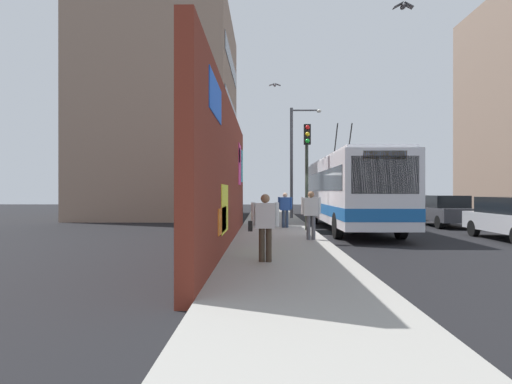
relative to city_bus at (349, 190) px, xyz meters
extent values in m
plane|color=black|center=(-2.29, 1.80, -1.86)|extent=(80.00, 80.00, 0.00)
cube|color=#9E9B93|center=(-2.29, 3.40, -1.78)|extent=(48.00, 3.20, 0.15)
cube|color=maroon|center=(-5.96, 5.15, 0.43)|extent=(14.66, 0.30, 4.58)
cube|color=#33D8E5|center=(-1.76, 4.99, 1.45)|extent=(0.88, 0.02, 0.61)
cube|color=yellow|center=(-8.40, 4.99, -0.53)|extent=(1.79, 0.02, 1.27)
cube|color=#33D8E5|center=(0.30, 4.99, 1.12)|extent=(0.88, 0.02, 1.50)
cube|color=#F2338C|center=(-1.43, 4.99, 1.08)|extent=(1.67, 0.02, 1.73)
cube|color=orange|center=(-9.07, 4.99, -0.78)|extent=(1.93, 0.02, 0.62)
cube|color=blue|center=(-10.50, 4.99, 1.93)|extent=(2.20, 0.02, 0.81)
cube|color=gray|center=(10.10, 11.00, 5.16)|extent=(11.55, 9.47, 14.04)
cube|color=black|center=(10.10, 6.25, 2.54)|extent=(9.82, 0.04, 1.10)
cube|color=black|center=(10.10, 6.25, 5.74)|extent=(9.82, 0.04, 1.10)
cube|color=black|center=(10.10, 6.25, 8.94)|extent=(9.82, 0.04, 1.10)
cube|color=silver|center=(0.01, 0.00, -0.02)|extent=(11.53, 2.60, 2.78)
cube|color=silver|center=(0.01, 0.00, 1.43)|extent=(11.07, 2.40, 0.12)
cube|color=#1959A5|center=(0.01, 0.00, -0.86)|extent=(11.55, 2.62, 0.44)
cube|color=black|center=(-5.74, 0.00, 0.47)|extent=(0.04, 2.21, 1.25)
cube|color=black|center=(0.01, 0.00, 0.40)|extent=(10.61, 2.63, 0.89)
cube|color=orange|center=(-5.73, 0.00, 1.12)|extent=(0.06, 1.43, 0.28)
cylinder|color=black|center=(1.74, -0.35, 2.27)|extent=(1.43, 0.06, 2.00)
cylinder|color=black|center=(1.74, 0.35, 2.27)|extent=(1.43, 0.06, 2.00)
cylinder|color=black|center=(-3.69, -1.18, -1.36)|extent=(1.00, 0.28, 1.00)
cylinder|color=black|center=(-3.69, 1.18, -1.36)|extent=(1.00, 0.28, 1.00)
cylinder|color=black|center=(3.70, -1.18, -1.36)|extent=(1.00, 0.28, 1.00)
cylinder|color=black|center=(3.70, 1.18, -1.36)|extent=(1.00, 0.28, 1.00)
cylinder|color=black|center=(-2.71, -4.37, -1.54)|extent=(0.64, 0.22, 0.64)
cube|color=#38383D|center=(2.05, -5.20, -1.21)|extent=(4.47, 1.83, 0.66)
cube|color=black|center=(2.14, -5.20, -0.58)|extent=(2.68, 1.65, 0.60)
cylinder|color=black|center=(0.58, -6.01, -1.54)|extent=(0.64, 0.22, 0.64)
cylinder|color=black|center=(0.58, -4.39, -1.54)|extent=(0.64, 0.22, 0.64)
cylinder|color=black|center=(3.53, -6.01, -1.54)|extent=(0.64, 0.22, 0.64)
cylinder|color=black|center=(3.53, -4.39, -1.54)|extent=(0.64, 0.22, 0.64)
cube|color=white|center=(8.40, -5.20, -1.21)|extent=(4.77, 1.77, 0.66)
cube|color=black|center=(8.50, -5.20, -0.58)|extent=(2.86, 1.60, 0.60)
cylinder|color=black|center=(6.83, -5.99, -1.54)|extent=(0.64, 0.22, 0.64)
cylinder|color=black|center=(6.83, -4.41, -1.54)|extent=(0.64, 0.22, 0.64)
cylinder|color=black|center=(9.98, -5.99, -1.54)|extent=(0.64, 0.22, 0.64)
cylinder|color=black|center=(9.98, -4.41, -1.54)|extent=(0.64, 0.22, 0.64)
cube|color=#B21E19|center=(14.12, -5.20, -1.21)|extent=(4.61, 1.87, 0.66)
cube|color=black|center=(14.21, -5.20, -0.58)|extent=(2.77, 1.68, 0.60)
cylinder|color=black|center=(12.60, -6.03, -1.54)|extent=(0.64, 0.22, 0.64)
cylinder|color=black|center=(12.60, -4.37, -1.54)|extent=(0.64, 0.22, 0.64)
cylinder|color=black|center=(15.64, -6.03, -1.54)|extent=(0.64, 0.22, 0.64)
cylinder|color=black|center=(15.64, -4.37, -1.54)|extent=(0.64, 0.22, 0.64)
cylinder|color=#3F3326|center=(-9.77, 3.84, -1.32)|extent=(0.14, 0.14, 0.78)
cylinder|color=#3F3326|center=(-9.77, 4.00, -1.32)|extent=(0.14, 0.14, 0.78)
cube|color=silver|center=(-9.77, 3.92, -0.64)|extent=(0.22, 0.46, 0.59)
cylinder|color=silver|center=(-9.77, 3.65, -0.61)|extent=(0.09, 0.09, 0.56)
cylinder|color=silver|center=(-9.77, 4.20, -0.61)|extent=(0.09, 0.09, 0.56)
sphere|color=#936B4C|center=(-9.77, 3.92, -0.24)|extent=(0.21, 0.21, 0.21)
cube|color=black|center=(-9.77, 4.27, -0.88)|extent=(0.14, 0.10, 0.24)
cylinder|color=#2D3F59|center=(-0.47, 2.91, -1.32)|extent=(0.14, 0.14, 0.78)
cylinder|color=#2D3F59|center=(-0.47, 3.07, -1.32)|extent=(0.14, 0.14, 0.78)
cube|color=#264C99|center=(-0.47, 2.99, -0.64)|extent=(0.22, 0.46, 0.59)
cylinder|color=#264C99|center=(-0.47, 2.71, -0.61)|extent=(0.09, 0.09, 0.56)
cylinder|color=#264C99|center=(-0.47, 3.27, -0.61)|extent=(0.09, 0.09, 0.56)
sphere|color=tan|center=(-0.47, 2.99, -0.24)|extent=(0.21, 0.21, 0.21)
cylinder|color=#595960|center=(-5.24, 2.27, -1.30)|extent=(0.14, 0.14, 0.81)
cylinder|color=#595960|center=(-5.24, 2.44, -1.30)|extent=(0.14, 0.14, 0.81)
cube|color=silver|center=(-5.24, 2.36, -0.59)|extent=(0.22, 0.47, 0.61)
cylinder|color=silver|center=(-5.24, 2.07, -0.56)|extent=(0.09, 0.09, 0.58)
cylinder|color=silver|center=(-5.24, 2.64, -0.56)|extent=(0.09, 0.09, 0.58)
sphere|color=#936B4C|center=(-5.24, 2.36, -0.18)|extent=(0.22, 0.22, 0.22)
cylinder|color=#2D382D|center=(-1.80, 2.15, 0.52)|extent=(0.14, 0.14, 4.46)
cube|color=black|center=(-2.02, 2.15, 2.30)|extent=(0.20, 0.28, 0.84)
sphere|color=red|center=(-2.13, 2.15, 2.58)|extent=(0.18, 0.18, 0.18)
sphere|color=yellow|center=(-2.13, 2.15, 2.30)|extent=(0.18, 0.18, 0.18)
sphere|color=green|center=(-2.13, 2.15, 2.02)|extent=(0.18, 0.18, 0.18)
cylinder|color=#4C4C51|center=(6.38, 2.25, 1.68)|extent=(0.18, 0.18, 6.78)
cylinder|color=#4C4C51|center=(6.38, 1.41, 4.92)|extent=(0.10, 1.69, 0.10)
ellipsoid|color=silver|center=(6.38, 0.56, 4.87)|extent=(0.44, 0.28, 0.20)
ellipsoid|color=#47474C|center=(-8.01, 0.16, 4.97)|extent=(0.32, 0.14, 0.12)
cube|color=#47474C|center=(-8.01, 0.02, 5.00)|extent=(0.20, 0.26, 0.15)
cube|color=#47474C|center=(-8.01, 0.30, 5.00)|extent=(0.20, 0.26, 0.15)
ellipsoid|color=gray|center=(0.37, 3.44, 4.95)|extent=(0.32, 0.14, 0.12)
cube|color=gray|center=(0.37, 3.30, 4.98)|extent=(0.20, 0.27, 0.10)
cube|color=gray|center=(0.37, 3.58, 4.98)|extent=(0.20, 0.27, 0.10)
cylinder|color=black|center=(-1.17, 1.20, -1.86)|extent=(2.18, 2.18, 0.00)
camera|label=1|loc=(-19.55, 3.96, -0.07)|focal=29.54mm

